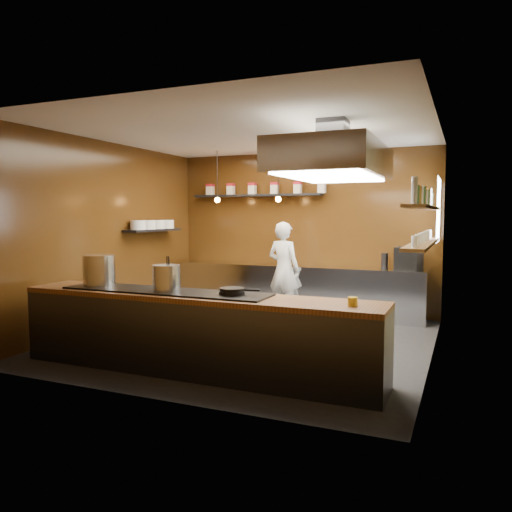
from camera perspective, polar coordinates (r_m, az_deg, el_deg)
The scene contains 26 objects.
floor at distance 7.37m, azimuth -0.70°, elevation -9.61°, with size 5.00×5.00×0.00m, color black.
back_wall at distance 9.49m, azimuth 5.37°, elevation 2.74°, with size 5.00×5.00×0.00m, color #3A1F0A.
left_wall at distance 8.47m, azimuth -16.41°, elevation 2.33°, with size 5.00×5.00×0.00m, color #3A1F0A.
right_wall at distance 6.56m, azimuth 19.72°, elevation 1.60°, with size 5.00×5.00×0.00m, color #4B462A.
ceiling at distance 7.24m, azimuth -0.72°, elevation 14.06°, with size 5.00×5.00×0.00m, color silver.
window_pane at distance 8.25m, azimuth 20.14°, elevation 4.95°, with size 1.00×1.00×0.00m, color white.
prep_counter at distance 9.28m, azimuth 4.70°, elevation -3.82°, with size 4.60×0.65×0.90m, color silver.
pass_counter at distance 5.88m, azimuth -7.08°, elevation -8.70°, with size 4.40×0.72×0.94m.
tin_shelf at distance 9.67m, azimuth 0.02°, elevation 6.94°, with size 2.60×0.26×0.04m, color black.
plate_shelf at distance 9.17m, azimuth -11.67°, elevation 2.91°, with size 0.30×1.40×0.04m, color black.
bottle_shelf_upper at distance 6.86m, azimuth 18.63°, elevation 5.27°, with size 0.26×2.80×0.04m, color brown.
bottle_shelf_lower at distance 6.87m, azimuth 18.53°, elevation 1.35°, with size 0.26×2.80×0.04m, color brown.
extractor_hood at distance 6.38m, azimuth 8.75°, elevation 10.79°, with size 1.20×2.00×0.72m.
pendant_left at distance 9.29m, azimuth -4.44°, elevation 6.72°, with size 0.10×0.10×0.95m.
pendant_right at distance 8.80m, azimuth 2.56°, elevation 6.84°, with size 0.10×0.10×0.95m.
storage_tins at distance 9.62m, azimuth 0.85°, elevation 7.74°, with size 2.43×0.13×0.22m.
plate_stacks at distance 9.17m, azimuth -11.68°, elevation 3.53°, with size 0.26×1.16×0.16m.
bottles at distance 6.87m, azimuth 18.66°, elevation 6.43°, with size 0.06×2.66×0.24m.
wine_glasses at distance 6.87m, azimuth 18.54°, elevation 2.05°, with size 0.07×2.37×0.13m.
stockpot_large at distance 6.57m, azimuth -17.50°, elevation -1.56°, with size 0.39×0.39×0.38m, color silver.
stockpot_small at distance 5.94m, azimuth -10.21°, elevation -2.46°, with size 0.32×0.32×0.30m, color silver.
utensil_crock at distance 6.05m, azimuth -9.99°, elevation -2.93°, with size 0.14×0.14×0.18m, color silver.
frying_pan at distance 5.58m, azimuth -2.72°, elevation -4.04°, with size 0.46×0.30×0.07m.
butter_jar at distance 5.07m, azimuth 10.99°, elevation -5.14°, with size 0.10×0.10×0.09m, color yellow.
espresso_machine at distance 8.74m, azimuth 17.05°, elevation -0.28°, with size 0.39×0.37×0.39m, color black.
chef at distance 8.94m, azimuth 3.18°, elevation -1.54°, with size 0.62×0.41×1.70m, color silver.
Camera 1 is at (2.87, -6.54, 1.83)m, focal length 35.00 mm.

